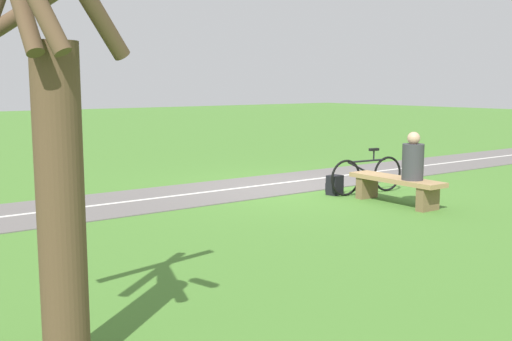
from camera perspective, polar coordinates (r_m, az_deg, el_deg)
ground_plane at (r=12.49m, az=3.86°, el=-1.70°), size 80.00×80.00×0.00m
paved_path at (r=11.03m, az=-14.78°, el=-3.21°), size 3.20×36.05×0.02m
path_centre_line at (r=11.03m, az=-14.78°, el=-3.16°), size 0.96×31.99×0.00m
bench at (r=11.13m, az=12.78°, el=-1.33°), size 1.89×0.55×0.48m
person_seated at (r=10.83m, az=14.27°, el=1.00°), size 0.38×0.38×0.82m
bicycle at (r=12.08m, az=10.20°, el=-0.39°), size 0.27×1.72×0.87m
backpack at (r=11.87m, az=7.24°, el=-1.35°), size 0.30×0.29×0.37m
tree_by_path at (r=4.62m, az=-18.12°, el=0.93°), size 1.20×1.24×3.47m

